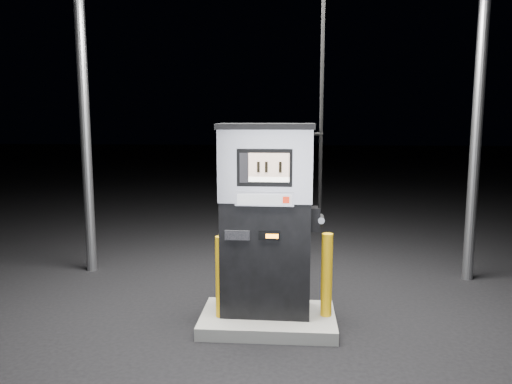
{
  "coord_description": "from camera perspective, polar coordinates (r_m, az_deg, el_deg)",
  "views": [
    {
      "loc": [
        0.28,
        -5.69,
        2.48
      ],
      "look_at": [
        -0.15,
        0.0,
        1.63
      ],
      "focal_mm": 35.0,
      "sensor_mm": 36.0,
      "label": 1
    }
  ],
  "objects": [
    {
      "name": "ground",
      "position": [
        6.22,
        1.39,
        -15.03
      ],
      "size": [
        80.0,
        80.0,
        0.0
      ],
      "primitive_type": "plane",
      "color": "black",
      "rests_on": "ground"
    },
    {
      "name": "fuel_dispenser",
      "position": [
        5.92,
        1.24,
        -2.9
      ],
      "size": [
        1.25,
        0.69,
        4.7
      ],
      "rotation": [
        0.0,
        0.0,
        -0.02
      ],
      "color": "black",
      "rests_on": "pump_island"
    },
    {
      "name": "bollard_left",
      "position": [
        5.94,
        -4.03,
        -9.64
      ],
      "size": [
        0.15,
        0.15,
        0.97
      ],
      "primitive_type": "cylinder",
      "rotation": [
        0.0,
        0.0,
        0.17
      ],
      "color": "#F4B40D",
      "rests_on": "pump_island"
    },
    {
      "name": "bollard_right",
      "position": [
        6.01,
        8.08,
        -9.36
      ],
      "size": [
        0.14,
        0.14,
        1.0
      ],
      "primitive_type": "cylinder",
      "rotation": [
        0.0,
        0.0,
        0.09
      ],
      "color": "#F4B40D",
      "rests_on": "pump_island"
    },
    {
      "name": "pump_island",
      "position": [
        6.19,
        1.39,
        -14.39
      ],
      "size": [
        1.6,
        1.0,
        0.15
      ],
      "primitive_type": "cube",
      "color": "slate",
      "rests_on": "ground"
    }
  ]
}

